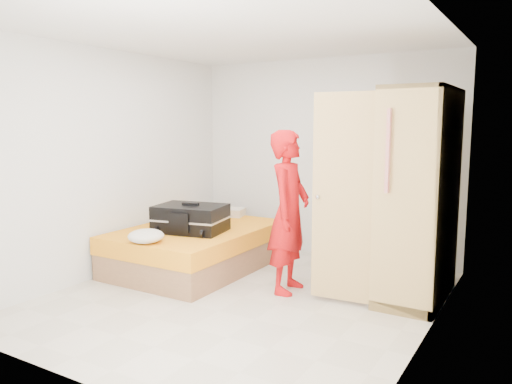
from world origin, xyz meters
The scene contains 7 objects.
room centered at (0.00, 0.00, 1.30)m, with size 4.00×4.02×2.60m.
bed centered at (-1.05, 0.59, 0.25)m, with size 1.42×2.02×0.50m.
wardrobe centered at (1.45, 0.85, 1.00)m, with size 1.17×1.22×2.10m.
person centered at (0.30, 0.42, 0.85)m, with size 0.62×0.41×1.69m, color red.
suitcase centered at (-0.98, 0.40, 0.65)m, with size 0.89×0.72×0.34m.
round_cushion centered at (-1.04, -0.29, 0.57)m, with size 0.38×0.38×0.15m, color beige.
pillow centered at (-1.24, 1.44, 0.55)m, with size 0.58×0.29×0.10m, color beige.
Camera 1 is at (2.61, -4.14, 1.76)m, focal length 35.00 mm.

